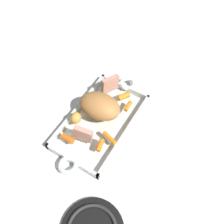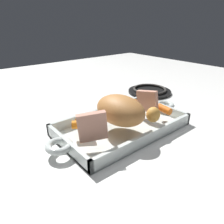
% 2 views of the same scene
% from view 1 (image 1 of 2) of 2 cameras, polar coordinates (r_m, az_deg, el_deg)
% --- Properties ---
extents(ground_plane, '(2.17, 2.17, 0.00)m').
position_cam_1_polar(ground_plane, '(0.87, -2.61, -2.73)').
color(ground_plane, silver).
extents(roasting_dish, '(0.46, 0.21, 0.03)m').
position_cam_1_polar(roasting_dish, '(0.86, -2.64, -2.37)').
color(roasting_dish, silver).
rests_on(roasting_dish, ground_plane).
extents(pork_roast, '(0.11, 0.15, 0.08)m').
position_cam_1_polar(pork_roast, '(0.82, -2.93, 1.45)').
color(pork_roast, '#B8783E').
rests_on(pork_roast, roasting_dish).
extents(roast_slice_outer, '(0.03, 0.07, 0.07)m').
position_cam_1_polar(roast_slice_outer, '(0.78, -6.98, -5.30)').
color(roast_slice_outer, tan).
rests_on(roast_slice_outer, roasting_dish).
extents(roast_slice_thin, '(0.07, 0.05, 0.07)m').
position_cam_1_polar(roast_slice_thin, '(0.89, -0.47, 6.62)').
color(roast_slice_thin, tan).
rests_on(roast_slice_thin, roasting_dish).
extents(baby_carrot_center_left, '(0.04, 0.02, 0.02)m').
position_cam_1_polar(baby_carrot_center_left, '(0.86, 3.86, 1.42)').
color(baby_carrot_center_left, orange).
rests_on(baby_carrot_center_left, roasting_dish).
extents(baby_carrot_southwest, '(0.02, 0.05, 0.02)m').
position_cam_1_polar(baby_carrot_southwest, '(0.80, -10.54, -6.26)').
color(baby_carrot_southwest, orange).
rests_on(baby_carrot_southwest, roasting_dish).
extents(baby_carrot_northwest, '(0.03, 0.06, 0.02)m').
position_cam_1_polar(baby_carrot_northwest, '(0.79, -0.59, -6.21)').
color(baby_carrot_northwest, orange).
rests_on(baby_carrot_northwest, roasting_dish).
extents(baby_carrot_short, '(0.04, 0.03, 0.02)m').
position_cam_1_polar(baby_carrot_short, '(0.78, -2.89, -7.95)').
color(baby_carrot_short, orange).
rests_on(baby_carrot_short, roasting_dish).
extents(baby_carrot_northeast, '(0.05, 0.04, 0.02)m').
position_cam_1_polar(baby_carrot_northeast, '(0.88, 2.89, 3.79)').
color(baby_carrot_northeast, orange).
rests_on(baby_carrot_northeast, roasting_dish).
extents(potato_near_roast, '(0.05, 0.04, 0.04)m').
position_cam_1_polar(potato_near_roast, '(0.83, -8.64, -1.41)').
color(potato_near_roast, gold).
rests_on(potato_near_roast, roasting_dish).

